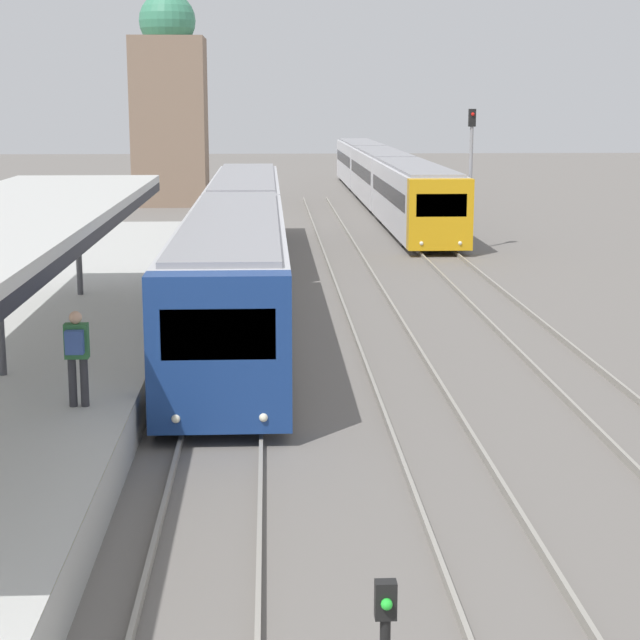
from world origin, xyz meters
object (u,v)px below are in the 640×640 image
train_near (241,237)px  person_on_platform (77,351)px  train_far (382,175)px  signal_mast_far (471,164)px

train_near → person_on_platform: bearing=-98.4°
train_near → train_far: bearing=75.4°
person_on_platform → train_far: bearing=77.6°
person_on_platform → train_far: train_far is taller
person_on_platform → signal_mast_far: (11.48, 25.42, 1.68)m
train_near → signal_mast_far: signal_mast_far is taller
train_far → train_near: bearing=-104.6°
person_on_platform → train_near: 16.41m
train_near → signal_mast_far: 13.05m
person_on_platform → train_far: 46.50m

